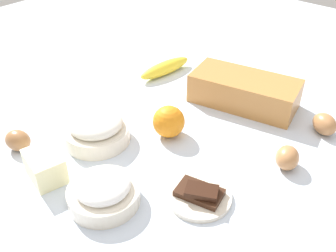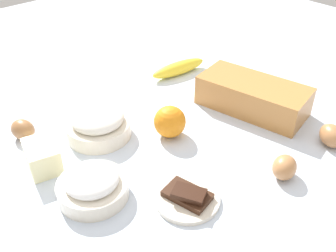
{
  "view_description": "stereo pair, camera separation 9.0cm",
  "coord_description": "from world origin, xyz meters",
  "px_view_note": "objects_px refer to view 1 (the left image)",
  "views": [
    {
      "loc": [
        0.48,
        -0.56,
        0.56
      ],
      "look_at": [
        0.0,
        0.0,
        0.04
      ],
      "focal_mm": 41.25,
      "sensor_mm": 36.0,
      "label": 1
    },
    {
      "loc": [
        0.54,
        -0.49,
        0.56
      ],
      "look_at": [
        0.0,
        0.0,
        0.04
      ],
      "focal_mm": 41.25,
      "sensor_mm": 36.0,
      "label": 2
    }
  ],
  "objects_px": {
    "flour_bowl": "(96,129)",
    "egg_beside_bowl": "(325,124)",
    "loaf_pan": "(244,90)",
    "butter_block": "(45,166)",
    "sugar_bowl": "(103,191)",
    "egg_loose": "(287,158)",
    "banana": "(165,68)",
    "orange_fruit": "(169,122)",
    "chocolate_plate": "(199,195)",
    "egg_near_butter": "(18,140)"
  },
  "relations": [
    {
      "from": "flour_bowl",
      "to": "egg_near_butter",
      "type": "bearing_deg",
      "value": -128.76
    },
    {
      "from": "egg_near_butter",
      "to": "egg_beside_bowl",
      "type": "relative_size",
      "value": 0.92
    },
    {
      "from": "flour_bowl",
      "to": "orange_fruit",
      "type": "xyz_separation_m",
      "value": [
        0.11,
        0.13,
        0.01
      ]
    },
    {
      "from": "butter_block",
      "to": "orange_fruit",
      "type": "bearing_deg",
      "value": 71.28
    },
    {
      "from": "butter_block",
      "to": "loaf_pan",
      "type": "bearing_deg",
      "value": 73.41
    },
    {
      "from": "loaf_pan",
      "to": "banana",
      "type": "bearing_deg",
      "value": 169.78
    },
    {
      "from": "loaf_pan",
      "to": "egg_loose",
      "type": "distance_m",
      "value": 0.27
    },
    {
      "from": "flour_bowl",
      "to": "egg_beside_bowl",
      "type": "bearing_deg",
      "value": 44.15
    },
    {
      "from": "butter_block",
      "to": "flour_bowl",
      "type": "bearing_deg",
      "value": 96.65
    },
    {
      "from": "egg_beside_bowl",
      "to": "chocolate_plate",
      "type": "xyz_separation_m",
      "value": [
        -0.09,
        -0.38,
        -0.01
      ]
    },
    {
      "from": "flour_bowl",
      "to": "orange_fruit",
      "type": "height_order",
      "value": "orange_fruit"
    },
    {
      "from": "banana",
      "to": "egg_beside_bowl",
      "type": "bearing_deg",
      "value": 2.42
    },
    {
      "from": "orange_fruit",
      "to": "egg_loose",
      "type": "height_order",
      "value": "orange_fruit"
    },
    {
      "from": "egg_beside_bowl",
      "to": "banana",
      "type": "bearing_deg",
      "value": -177.58
    },
    {
      "from": "chocolate_plate",
      "to": "egg_loose",
      "type": "bearing_deg",
      "value": 67.05
    },
    {
      "from": "loaf_pan",
      "to": "egg_loose",
      "type": "height_order",
      "value": "loaf_pan"
    },
    {
      "from": "loaf_pan",
      "to": "egg_loose",
      "type": "xyz_separation_m",
      "value": [
        0.21,
        -0.16,
        -0.02
      ]
    },
    {
      "from": "loaf_pan",
      "to": "sugar_bowl",
      "type": "relative_size",
      "value": 2.12
    },
    {
      "from": "sugar_bowl",
      "to": "egg_loose",
      "type": "height_order",
      "value": "sugar_bowl"
    },
    {
      "from": "loaf_pan",
      "to": "banana",
      "type": "relative_size",
      "value": 1.58
    },
    {
      "from": "banana",
      "to": "egg_beside_bowl",
      "type": "distance_m",
      "value": 0.5
    },
    {
      "from": "flour_bowl",
      "to": "sugar_bowl",
      "type": "height_order",
      "value": "flour_bowl"
    },
    {
      "from": "chocolate_plate",
      "to": "egg_near_butter",
      "type": "bearing_deg",
      "value": -160.52
    },
    {
      "from": "banana",
      "to": "butter_block",
      "type": "distance_m",
      "value": 0.53
    },
    {
      "from": "sugar_bowl",
      "to": "chocolate_plate",
      "type": "xyz_separation_m",
      "value": [
        0.14,
        0.13,
        -0.02
      ]
    },
    {
      "from": "flour_bowl",
      "to": "chocolate_plate",
      "type": "height_order",
      "value": "flour_bowl"
    },
    {
      "from": "egg_loose",
      "to": "banana",
      "type": "bearing_deg",
      "value": 162.31
    },
    {
      "from": "orange_fruit",
      "to": "egg_loose",
      "type": "distance_m",
      "value": 0.28
    },
    {
      "from": "loaf_pan",
      "to": "banana",
      "type": "distance_m",
      "value": 0.28
    },
    {
      "from": "orange_fruit",
      "to": "butter_block",
      "type": "xyz_separation_m",
      "value": [
        -0.1,
        -0.28,
        -0.01
      ]
    },
    {
      "from": "flour_bowl",
      "to": "banana",
      "type": "bearing_deg",
      "value": 105.73
    },
    {
      "from": "egg_near_butter",
      "to": "egg_beside_bowl",
      "type": "xyz_separation_m",
      "value": [
        0.51,
        0.52,
        0.0
      ]
    },
    {
      "from": "sugar_bowl",
      "to": "banana",
      "type": "xyz_separation_m",
      "value": [
        -0.26,
        0.48,
        -0.01
      ]
    },
    {
      "from": "chocolate_plate",
      "to": "orange_fruit",
      "type": "bearing_deg",
      "value": 146.61
    },
    {
      "from": "sugar_bowl",
      "to": "butter_block",
      "type": "distance_m",
      "value": 0.15
    },
    {
      "from": "banana",
      "to": "chocolate_plate",
      "type": "xyz_separation_m",
      "value": [
        0.4,
        -0.36,
        -0.01
      ]
    },
    {
      "from": "loaf_pan",
      "to": "butter_block",
      "type": "relative_size",
      "value": 3.34
    },
    {
      "from": "egg_near_butter",
      "to": "butter_block",
      "type": "bearing_deg",
      "value": -6.71
    },
    {
      "from": "banana",
      "to": "chocolate_plate",
      "type": "distance_m",
      "value": 0.54
    },
    {
      "from": "banana",
      "to": "sugar_bowl",
      "type": "bearing_deg",
      "value": -61.34
    },
    {
      "from": "egg_near_butter",
      "to": "chocolate_plate",
      "type": "distance_m",
      "value": 0.44
    },
    {
      "from": "orange_fruit",
      "to": "egg_loose",
      "type": "relative_size",
      "value": 1.24
    },
    {
      "from": "flour_bowl",
      "to": "egg_loose",
      "type": "xyz_separation_m",
      "value": [
        0.38,
        0.21,
        -0.01
      ]
    },
    {
      "from": "egg_loose",
      "to": "egg_beside_bowl",
      "type": "bearing_deg",
      "value": 86.77
    },
    {
      "from": "butter_block",
      "to": "egg_beside_bowl",
      "type": "bearing_deg",
      "value": 55.01
    },
    {
      "from": "butter_block",
      "to": "egg_loose",
      "type": "xyz_separation_m",
      "value": [
        0.37,
        0.36,
        -0.01
      ]
    },
    {
      "from": "sugar_bowl",
      "to": "egg_loose",
      "type": "relative_size",
      "value": 2.27
    },
    {
      "from": "orange_fruit",
      "to": "sugar_bowl",
      "type": "bearing_deg",
      "value": -78.99
    },
    {
      "from": "flour_bowl",
      "to": "orange_fruit",
      "type": "bearing_deg",
      "value": 48.36
    },
    {
      "from": "egg_beside_bowl",
      "to": "chocolate_plate",
      "type": "bearing_deg",
      "value": -104.14
    }
  ]
}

